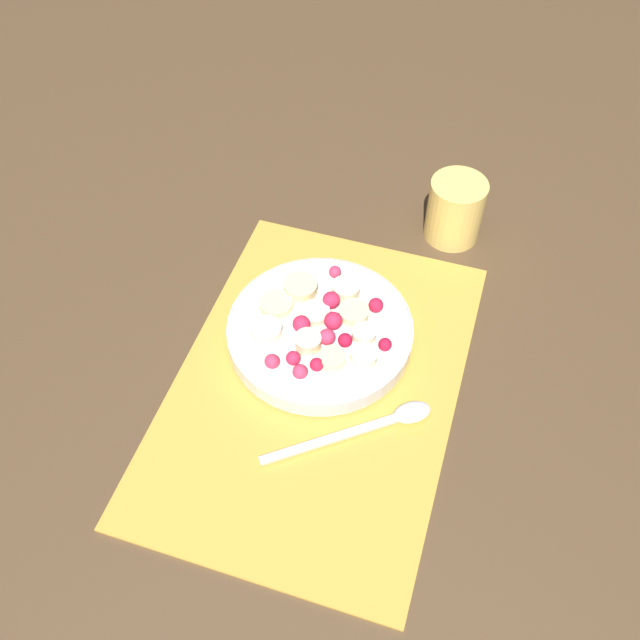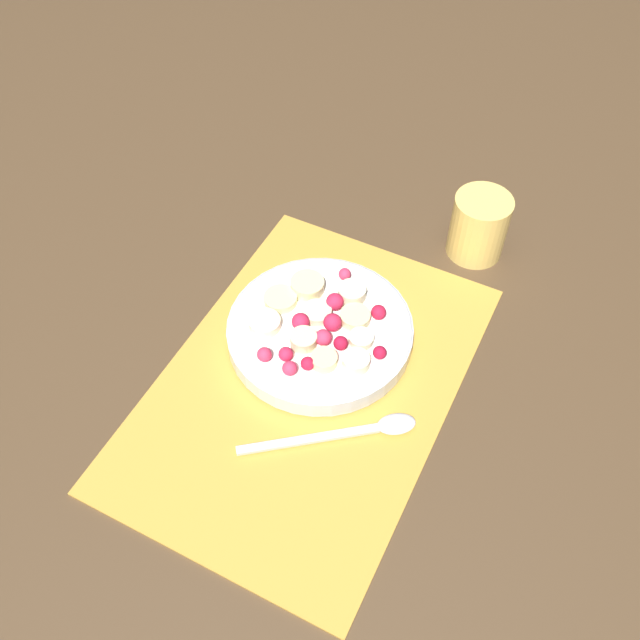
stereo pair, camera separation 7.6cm
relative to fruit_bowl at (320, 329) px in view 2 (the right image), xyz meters
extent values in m
plane|color=#4C3823|center=(0.06, 0.01, -0.02)|extent=(3.00, 3.00, 0.00)
cube|color=gold|center=(0.06, 0.01, -0.02)|extent=(0.43, 0.29, 0.01)
cylinder|color=silver|center=(0.00, 0.00, -0.01)|extent=(0.20, 0.20, 0.02)
torus|color=silver|center=(0.00, 0.00, 0.00)|extent=(0.20, 0.20, 0.01)
cylinder|color=white|center=(0.00, 0.00, 0.01)|extent=(0.18, 0.18, 0.00)
cylinder|color=#F4EAB7|center=(-0.05, 0.01, 0.02)|extent=(0.03, 0.03, 0.01)
cylinder|color=#F4EAB7|center=(-0.01, -0.01, 0.01)|extent=(0.05, 0.05, 0.01)
cylinder|color=beige|center=(-0.01, -0.05, 0.01)|extent=(0.05, 0.05, 0.01)
cylinder|color=#F4EAB7|center=(0.03, -0.05, 0.01)|extent=(0.04, 0.04, 0.01)
cylinder|color=#F4EAB7|center=(0.00, 0.05, 0.01)|extent=(0.04, 0.04, 0.01)
cylinder|color=beige|center=(0.03, 0.00, 0.02)|extent=(0.04, 0.04, 0.01)
cylinder|color=#F4EAB7|center=(0.03, 0.06, 0.01)|extent=(0.04, 0.04, 0.01)
cylinder|color=beige|center=(0.04, 0.03, 0.01)|extent=(0.04, 0.04, 0.01)
cylinder|color=beige|center=(-0.04, -0.03, 0.02)|extent=(0.04, 0.04, 0.01)
cylinder|color=beige|center=(-0.02, 0.03, 0.01)|extent=(0.05, 0.05, 0.01)
sphere|color=#B21433|center=(0.02, 0.03, 0.02)|extent=(0.02, 0.02, 0.02)
sphere|color=#D12347|center=(0.01, -0.02, 0.02)|extent=(0.02, 0.02, 0.02)
sphere|color=red|center=(0.06, 0.02, 0.02)|extent=(0.01, 0.01, 0.01)
sphere|color=#DB3356|center=(0.02, 0.02, 0.02)|extent=(0.02, 0.02, 0.02)
sphere|color=#D12347|center=(0.06, -0.01, 0.02)|extent=(0.02, 0.02, 0.02)
sphere|color=#D12347|center=(0.00, 0.02, 0.02)|extent=(0.02, 0.02, 0.02)
sphere|color=#DB3356|center=(0.07, 0.00, 0.02)|extent=(0.02, 0.02, 0.02)
sphere|color=#D12347|center=(-0.03, 0.00, 0.02)|extent=(0.02, 0.02, 0.02)
sphere|color=red|center=(-0.04, 0.05, 0.02)|extent=(0.02, 0.02, 0.02)
sphere|color=#DB3356|center=(-0.07, -0.01, 0.02)|extent=(0.01, 0.01, 0.01)
sphere|color=#DB3356|center=(0.07, -0.03, 0.02)|extent=(0.02, 0.02, 0.02)
sphere|color=#B21433|center=(0.01, 0.07, 0.02)|extent=(0.01, 0.01, 0.01)
cube|color=silver|center=(0.12, 0.05, -0.01)|extent=(0.09, 0.12, 0.00)
ellipsoid|color=silver|center=(0.07, 0.12, -0.01)|extent=(0.04, 0.05, 0.01)
cylinder|color=#F4CC66|center=(-0.21, 0.11, 0.02)|extent=(0.07, 0.07, 0.08)
camera|label=1|loc=(0.45, 0.14, 0.61)|focal=40.00mm
camera|label=2|loc=(0.43, 0.22, 0.61)|focal=40.00mm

